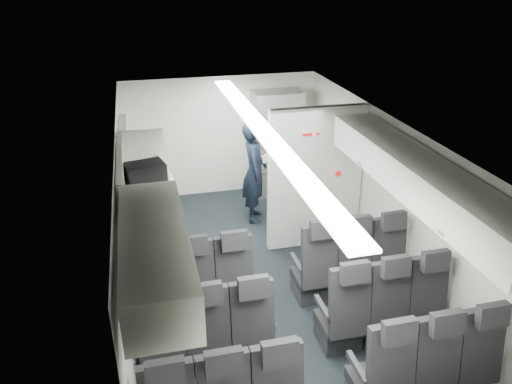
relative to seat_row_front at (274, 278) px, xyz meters
name	(u,v)px	position (x,y,z in m)	size (l,w,h in m)	color
cabin_shell	(264,207)	(0.00, 0.53, 0.72)	(3.41, 6.01, 2.16)	black
seat_row_front	(274,278)	(0.00, 0.00, 0.00)	(3.33, 0.56, 1.24)	black
seat_row_mid	(297,326)	(0.00, -0.90, 0.00)	(3.33, 0.56, 1.24)	black
overhead_bin_left_rear	(155,254)	(-1.40, -1.47, 1.46)	(0.53, 1.80, 0.40)	white
overhead_bin_left_front_open	(143,181)	(-1.44, 0.28, 1.33)	(0.64, 1.70, 0.72)	#9E9E93
overhead_bin_right_rear	(469,214)	(1.40, -1.47, 1.46)	(0.53, 1.80, 0.40)	white
overhead_bin_right_front	(381,149)	(1.40, 0.28, 1.46)	(0.53, 1.70, 0.40)	white
bulkhead_partition	(315,179)	(0.98, 1.33, 0.67)	(1.40, 0.15, 2.13)	silver
galley_unit	(277,144)	(0.95, 3.25, 0.55)	(0.85, 0.52, 1.90)	#939399
boarding_door	(130,183)	(-1.64, 2.09, 0.55)	(0.12, 1.27, 1.86)	silver
flight_attendant	(254,172)	(0.31, 2.32, 0.44)	(0.61, 0.40, 1.68)	black
carry_on_bag	(145,174)	(-1.41, 0.28, 1.42)	(0.41, 0.29, 0.25)	black
papers	(267,157)	(0.50, 2.27, 0.69)	(0.19, 0.02, 0.13)	white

